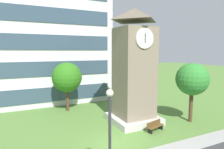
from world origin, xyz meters
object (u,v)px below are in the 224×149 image
object	(u,v)px
clock_tower	(134,73)
street_lamp	(110,129)
park_bench	(155,126)
tree_streetside	(192,79)
tree_by_building	(67,77)

from	to	relation	value
clock_tower	street_lamp	world-z (taller)	clock_tower
clock_tower	park_bench	size ratio (longest dim) A/B	5.84
clock_tower	park_bench	bearing A→B (deg)	-80.74
park_bench	tree_streetside	bearing A→B (deg)	4.89
street_lamp	tree_by_building	bearing A→B (deg)	85.50
tree_by_building	park_bench	bearing A→B (deg)	-58.85
park_bench	street_lamp	world-z (taller)	street_lamp
park_bench	tree_streetside	distance (m)	5.97
street_lamp	tree_streetside	bearing A→B (deg)	25.52
street_lamp	tree_streetside	distance (m)	12.53
tree_streetside	tree_by_building	bearing A→B (deg)	139.27
park_bench	tree_by_building	size ratio (longest dim) A/B	0.33
park_bench	street_lamp	distance (m)	8.77
clock_tower	tree_streetside	distance (m)	5.68
park_bench	tree_streetside	xyz separation A→B (m)	(4.63, 0.40, 3.75)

